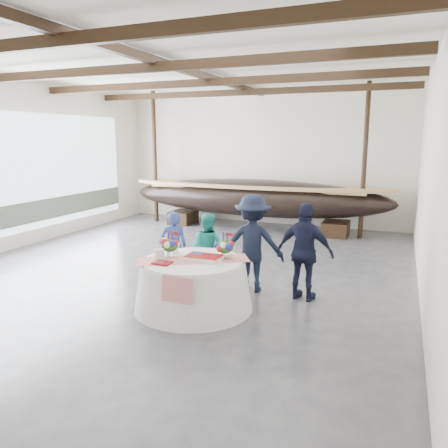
% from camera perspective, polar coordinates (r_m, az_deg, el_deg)
% --- Properties ---
extents(floor, '(10.00, 12.00, 0.01)m').
position_cam_1_polar(floor, '(10.14, -5.49, -5.67)').
color(floor, '#3D3D42').
rests_on(floor, ground).
extents(wall_back, '(10.00, 0.02, 4.50)m').
position_cam_1_polar(wall_back, '(15.28, 4.95, 8.58)').
color(wall_back, silver).
rests_on(wall_back, ground).
extents(wall_left, '(0.02, 12.00, 4.50)m').
position_cam_1_polar(wall_left, '(12.85, -26.02, 7.03)').
color(wall_left, silver).
rests_on(wall_left, ground).
extents(wall_right, '(0.02, 12.00, 4.50)m').
position_cam_1_polar(wall_right, '(8.62, 25.30, 5.60)').
color(wall_right, silver).
rests_on(wall_right, ground).
extents(ceiling, '(10.00, 12.00, 0.01)m').
position_cam_1_polar(ceiling, '(9.83, -6.00, 20.32)').
color(ceiling, white).
rests_on(ceiling, wall_back).
extents(pavilion_structure, '(9.80, 11.76, 4.50)m').
position_cam_1_polar(pavilion_structure, '(10.49, -3.76, 17.03)').
color(pavilion_structure, black).
rests_on(pavilion_structure, ground).
extents(open_bay, '(0.03, 7.00, 3.20)m').
position_cam_1_polar(open_bay, '(13.53, -22.58, 5.65)').
color(open_bay, silver).
rests_on(open_bay, ground).
extents(longboat_display, '(8.70, 1.74, 1.63)m').
position_cam_1_polar(longboat_display, '(14.14, 4.00, 3.48)').
color(longboat_display, black).
rests_on(longboat_display, ground).
extents(banquet_table, '(2.05, 2.05, 0.88)m').
position_cam_1_polar(banquet_table, '(7.65, -4.00, -7.85)').
color(banquet_table, silver).
rests_on(banquet_table, ground).
extents(tabletop_items, '(1.91, 1.44, 0.40)m').
position_cam_1_polar(tabletop_items, '(7.61, -3.95, -3.34)').
color(tabletop_items, red).
rests_on(tabletop_items, banquet_table).
extents(guest_woman_blue, '(0.64, 0.57, 1.46)m').
position_cam_1_polar(guest_woman_blue, '(9.07, -6.56, -2.92)').
color(guest_woman_blue, navy).
rests_on(guest_woman_blue, ground).
extents(guest_woman_teal, '(0.74, 0.60, 1.44)m').
position_cam_1_polar(guest_woman_teal, '(8.97, -2.22, -3.09)').
color(guest_woman_teal, teal).
rests_on(guest_woman_teal, ground).
extents(guest_man_left, '(1.32, 0.91, 1.88)m').
position_cam_1_polar(guest_man_left, '(8.39, 3.76, -2.53)').
color(guest_man_left, black).
rests_on(guest_man_left, ground).
extents(guest_man_right, '(1.12, 0.61, 1.80)m').
position_cam_1_polar(guest_man_right, '(8.04, 10.56, -3.62)').
color(guest_man_right, black).
rests_on(guest_man_right, ground).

